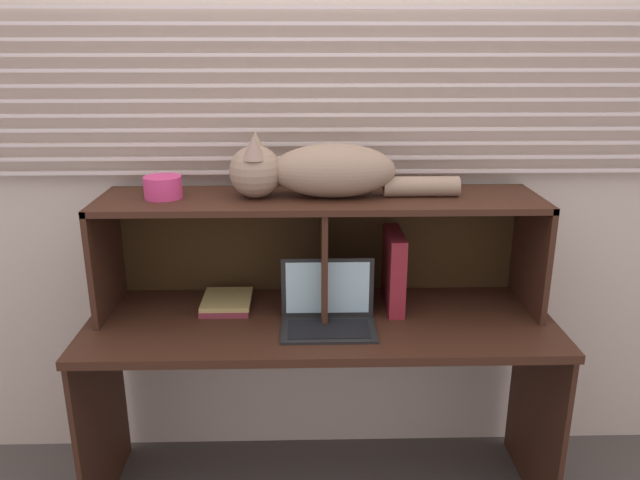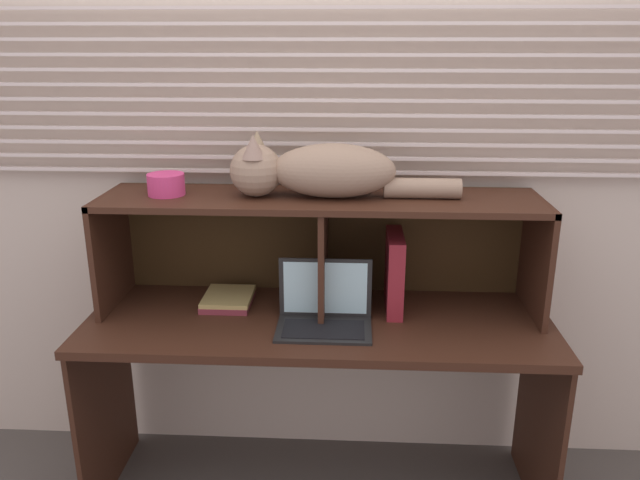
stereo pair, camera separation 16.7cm
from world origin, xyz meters
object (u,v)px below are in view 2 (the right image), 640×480
object	(u,v)px
laptop	(324,312)
cat	(316,170)
small_basket	(166,184)
binder_upright	(394,272)
book_stack	(228,299)

from	to	relation	value
laptop	cat	bearing A→B (deg)	103.44
laptop	small_basket	bearing A→B (deg)	164.21
cat	binder_upright	world-z (taller)	cat
book_stack	binder_upright	bearing A→B (deg)	-0.51
small_basket	binder_upright	bearing A→B (deg)	0.00
laptop	small_basket	world-z (taller)	small_basket
book_stack	small_basket	bearing A→B (deg)	-178.44
cat	book_stack	bearing A→B (deg)	179.06
cat	book_stack	world-z (taller)	cat
cat	small_basket	distance (m)	0.53
binder_upright	small_basket	distance (m)	0.86
laptop	book_stack	size ratio (longest dim) A/B	1.58
book_stack	laptop	bearing A→B (deg)	-24.26
cat	binder_upright	size ratio (longest dim) A/B	2.80
cat	laptop	bearing A→B (deg)	-76.56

